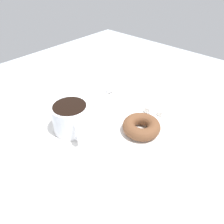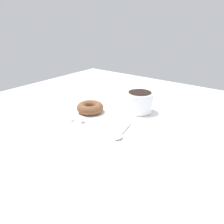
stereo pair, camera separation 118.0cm
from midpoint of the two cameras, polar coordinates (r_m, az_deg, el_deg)
The scene contains 7 objects.
ground_plane at distance 37.36cm, azimuth -4.08°, elevation -66.24°, with size 120.00×120.00×2.00cm, color #B2BCC6.
napkin at distance 36.80cm, azimuth -12.95°, elevation -68.92°, with size 34.21×34.21×0.30cm, color white.
coffee_cup at distance 37.16cm, azimuth -63.58°, elevation -66.19°, with size 11.79×9.56×7.39cm.
donut at distance 37.33cm, azimuth 32.52°, elevation -76.68°, with size 9.83×9.83×3.27cm, color brown.
spoon at distance 35.08cm, azimuth -10.68°, elevation -47.99°, with size 4.14×12.29×0.90cm.
sugar_cube at distance 37.12cm, azimuth 39.32°, elevation -62.16°, with size 1.52×1.52×1.52cm, color white.
sugar_cube_extra at distance 35.82cm, azimuth 27.86°, elevation -62.71°, with size 1.78×1.78×1.78cm, color white.
Camera 1 is at (32.34, -38.72, 38.56)cm, focal length 35.00 mm.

